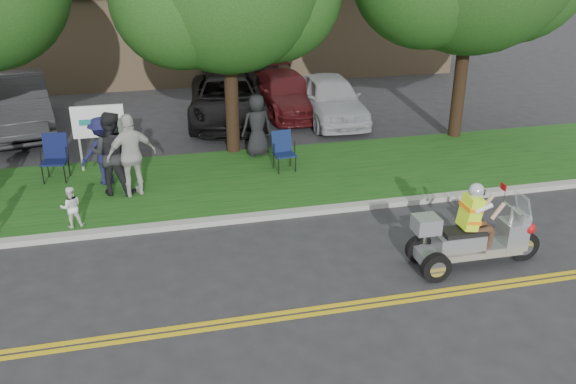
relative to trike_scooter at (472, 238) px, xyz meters
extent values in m
plane|color=#28282B|center=(-3.76, -0.23, -0.58)|extent=(120.00, 120.00, 0.00)
cube|color=gold|center=(-3.76, -0.81, -0.57)|extent=(60.00, 0.10, 0.01)
cube|color=gold|center=(-3.76, -0.65, -0.57)|extent=(60.00, 0.10, 0.01)
cube|color=#A8A89E|center=(-3.76, 2.82, -0.52)|extent=(60.00, 0.25, 0.12)
cube|color=#154813|center=(-3.76, 4.97, -0.52)|extent=(60.00, 4.00, 0.10)
cube|color=#9E7F5B|center=(-1.76, 18.77, 1.42)|extent=(18.00, 8.00, 4.00)
cylinder|color=#332114|center=(-3.26, 6.97, 1.52)|extent=(0.36, 0.36, 4.20)
cylinder|color=#332114|center=(3.24, 6.77, 1.80)|extent=(0.36, 0.36, 4.76)
cylinder|color=silver|center=(-7.16, 6.37, -0.03)|extent=(0.06, 0.06, 1.10)
cylinder|color=silver|center=(-6.16, 6.37, -0.03)|extent=(0.06, 0.06, 1.10)
cube|color=white|center=(-6.66, 6.37, 0.77)|extent=(1.25, 0.06, 0.80)
cylinder|color=black|center=(1.10, -0.01, -0.29)|extent=(0.58, 0.14, 0.58)
cylinder|color=black|center=(-0.82, -0.33, -0.31)|extent=(0.54, 0.15, 0.54)
cylinder|color=black|center=(-0.81, 0.36, -0.31)|extent=(0.54, 0.15, 0.54)
cube|color=#AAABB3|center=(0.04, 0.00, -0.25)|extent=(1.83, 0.47, 0.17)
cube|color=#AAABB3|center=(-0.24, 0.01, -0.05)|extent=(0.87, 0.45, 0.34)
cube|color=black|center=(-0.20, 0.00, 0.15)|extent=(0.77, 0.41, 0.10)
cube|color=#AAABB3|center=(0.81, -0.01, 0.00)|extent=(0.44, 0.47, 0.53)
cube|color=silver|center=(0.94, -0.01, 0.55)|extent=(0.19, 0.44, 0.47)
cube|color=#AAABB3|center=(-0.92, 0.02, 0.38)|extent=(0.44, 0.41, 0.29)
sphere|color=#B20C0F|center=(1.03, -0.15, 0.17)|extent=(0.21, 0.21, 0.21)
cube|color=#B4E518|center=(-0.09, 0.00, 0.53)|extent=(0.34, 0.39, 0.62)
sphere|color=silver|center=(-0.03, 0.00, 0.94)|extent=(0.28, 0.28, 0.28)
cylinder|color=black|center=(-8.01, 5.67, -0.24)|extent=(0.03, 0.03, 0.46)
cylinder|color=black|center=(-7.51, 5.60, -0.24)|extent=(0.03, 0.03, 0.46)
cylinder|color=black|center=(-7.95, 6.12, -0.24)|extent=(0.03, 0.03, 0.46)
cylinder|color=black|center=(-7.45, 6.06, -0.24)|extent=(0.03, 0.03, 0.46)
cube|color=#0D1340|center=(-7.73, 5.86, 0.00)|extent=(0.64, 0.60, 0.04)
cube|color=#0D1340|center=(-7.70, 6.11, 0.31)|extent=(0.59, 0.25, 0.62)
cylinder|color=black|center=(-2.44, 4.98, -0.27)|extent=(0.03, 0.03, 0.41)
cylinder|color=black|center=(-2.00, 5.03, -0.27)|extent=(0.03, 0.03, 0.41)
cylinder|color=black|center=(-2.48, 5.39, -0.27)|extent=(0.03, 0.03, 0.41)
cylinder|color=black|center=(-2.04, 5.44, -0.27)|extent=(0.03, 0.03, 0.41)
cube|color=#0F1D47|center=(-2.24, 5.21, -0.06)|extent=(0.56, 0.51, 0.04)
cube|color=#0F1D47|center=(-2.26, 5.43, 0.22)|extent=(0.52, 0.20, 0.55)
imported|color=black|center=(-6.33, 4.74, 0.49)|extent=(1.11, 0.97, 1.92)
imported|color=beige|center=(-5.90, 4.54, 0.48)|extent=(1.20, 0.78, 1.90)
imported|color=#191946|center=(-6.56, 5.40, 0.34)|extent=(1.19, 0.93, 1.63)
imported|color=black|center=(-2.69, 6.47, 0.35)|extent=(0.90, 0.67, 1.65)
imported|color=white|center=(-7.15, 3.17, -0.04)|extent=(0.46, 0.38, 0.87)
imported|color=#2A2A2C|center=(-9.26, 10.56, 0.26)|extent=(2.75, 5.34, 1.68)
imported|color=black|center=(-2.96, 10.08, 0.13)|extent=(2.98, 5.36, 1.42)
imported|color=#4F1215|center=(-0.92, 10.65, 0.06)|extent=(2.09, 4.53, 1.28)
imported|color=#B1B4B8|center=(0.24, 9.39, 0.15)|extent=(1.85, 4.30, 1.45)
camera|label=1|loc=(-5.49, -8.67, 5.16)|focal=38.00mm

